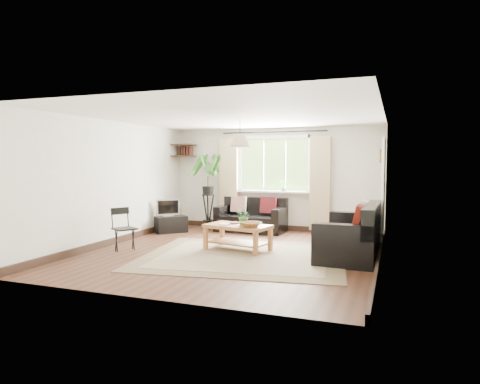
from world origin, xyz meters
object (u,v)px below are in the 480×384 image
(sofa_back, at_px, (251,216))
(tv_stand, at_px, (171,224))
(folding_chair, at_px, (125,229))
(palm_stand, at_px, (208,191))
(sofa_right, at_px, (349,232))
(coffee_table, at_px, (238,238))

(sofa_back, relative_size, tv_stand, 2.27)
(tv_stand, distance_m, folding_chair, 2.09)
(palm_stand, bearing_deg, sofa_back, -2.11)
(sofa_right, bearing_deg, sofa_back, -128.01)
(sofa_back, distance_m, coffee_table, 2.16)
(sofa_back, bearing_deg, sofa_right, -36.80)
(coffee_table, relative_size, tv_stand, 1.67)
(sofa_back, height_order, coffee_table, sofa_back)
(tv_stand, bearing_deg, sofa_back, -23.01)
(sofa_right, bearing_deg, folding_chair, -76.42)
(coffee_table, bearing_deg, palm_stand, 125.97)
(coffee_table, height_order, folding_chair, folding_chair)
(coffee_table, bearing_deg, sofa_back, 102.31)
(tv_stand, relative_size, palm_stand, 0.38)
(tv_stand, height_order, palm_stand, palm_stand)
(folding_chair, bearing_deg, sofa_back, 1.91)
(palm_stand, distance_m, folding_chair, 2.92)
(sofa_right, xyz_separation_m, coffee_table, (-1.95, -0.16, -0.20))
(sofa_right, bearing_deg, coffee_table, -84.40)
(sofa_back, xyz_separation_m, coffee_table, (0.46, -2.11, -0.13))
(folding_chair, bearing_deg, coffee_table, -40.48)
(sofa_right, distance_m, coffee_table, 1.96)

